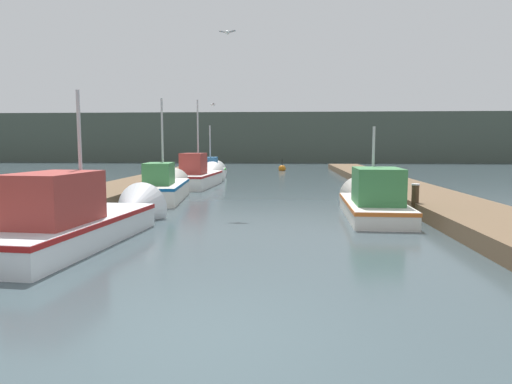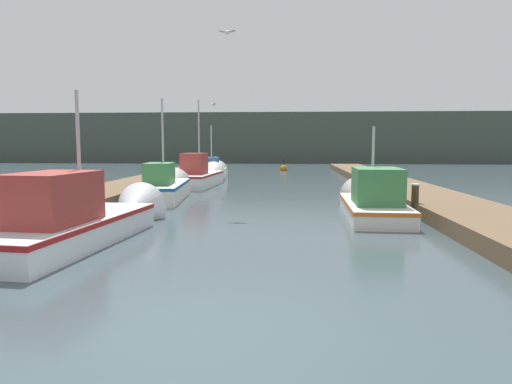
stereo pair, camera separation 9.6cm
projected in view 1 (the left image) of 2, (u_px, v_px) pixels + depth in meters
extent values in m
plane|color=#38474C|center=(199.00, 341.00, 5.05)|extent=(200.00, 200.00, 0.00)
cube|color=brown|center=(134.00, 186.00, 21.29)|extent=(2.53, 40.00, 0.42)
cube|color=brown|center=(399.00, 188.00, 20.53)|extent=(2.53, 40.00, 0.42)
cube|color=#424C42|center=(278.00, 138.00, 60.21)|extent=(120.00, 16.00, 5.82)
cube|color=silver|center=(74.00, 232.00, 9.75)|extent=(2.07, 5.28, 0.59)
cube|color=maroon|center=(73.00, 221.00, 9.73)|extent=(2.10, 5.31, 0.10)
cone|color=silver|center=(134.00, 211.00, 12.84)|extent=(1.62, 1.26, 1.53)
cube|color=#99332D|center=(54.00, 198.00, 9.03)|extent=(1.40, 2.03, 1.02)
cylinder|color=#B2B2B7|center=(80.00, 154.00, 9.96)|extent=(0.08, 0.08, 2.74)
cube|color=silver|center=(374.00, 209.00, 13.54)|extent=(1.79, 4.61, 0.48)
cube|color=orange|center=(374.00, 203.00, 13.52)|extent=(1.82, 4.64, 0.10)
cone|color=silver|center=(362.00, 198.00, 16.26)|extent=(1.57, 1.01, 1.53)
cube|color=#387A42|center=(377.00, 186.00, 12.90)|extent=(1.33, 1.83, 1.01)
cylinder|color=#B2B2B7|center=(373.00, 163.00, 13.74)|extent=(0.08, 0.08, 2.21)
cube|color=silver|center=(162.00, 192.00, 17.64)|extent=(2.06, 4.72, 0.68)
cube|color=#0C5191|center=(162.00, 184.00, 17.61)|extent=(2.09, 4.76, 0.10)
cone|color=silver|center=(172.00, 185.00, 20.35)|extent=(1.60, 1.03, 1.52)
cube|color=#387A42|center=(159.00, 174.00, 16.99)|extent=(1.12, 1.69, 0.80)
cylinder|color=#B2B2B7|center=(162.00, 141.00, 17.77)|extent=(0.08, 0.08, 3.25)
cube|color=silver|center=(197.00, 180.00, 23.25)|extent=(1.94, 5.06, 0.69)
cube|color=#A52323|center=(197.00, 174.00, 23.22)|extent=(1.97, 5.09, 0.10)
cone|color=silver|center=(210.00, 176.00, 26.33)|extent=(1.65, 1.35, 1.59)
cube|color=#99332D|center=(193.00, 164.00, 22.55)|extent=(1.15, 1.53, 1.03)
cylinder|color=#B2B2B7|center=(198.00, 137.00, 23.39)|extent=(0.08, 0.08, 3.72)
cube|color=silver|center=(210.00, 174.00, 28.31)|extent=(1.75, 3.68, 0.61)
cube|color=#1FC81C|center=(210.00, 170.00, 28.29)|extent=(1.78, 3.71, 0.10)
cone|color=silver|center=(214.00, 172.00, 30.59)|extent=(1.59, 0.99, 1.56)
cube|color=#2D6699|center=(209.00, 163.00, 27.79)|extent=(1.04, 1.22, 0.76)
cylinder|color=#B2B2B7|center=(210.00, 147.00, 28.41)|extent=(0.08, 0.08, 2.70)
cylinder|color=#473523|center=(415.00, 201.00, 13.63)|extent=(0.21, 0.21, 0.95)
cylinder|color=silver|center=(416.00, 184.00, 13.58)|extent=(0.25, 0.25, 0.04)
cylinder|color=#473523|center=(386.00, 185.00, 18.31)|extent=(0.30, 0.30, 1.09)
cylinder|color=silver|center=(386.00, 171.00, 18.26)|extent=(0.35, 0.35, 0.04)
sphere|color=#BF6513|center=(282.00, 169.00, 37.21)|extent=(0.59, 0.59, 0.59)
cylinder|color=black|center=(282.00, 162.00, 37.15)|extent=(0.06, 0.06, 0.50)
ellipsoid|color=white|center=(213.00, 105.00, 23.65)|extent=(0.31, 0.22, 0.12)
cube|color=gray|center=(213.00, 104.00, 23.51)|extent=(0.20, 0.30, 0.07)
cube|color=gray|center=(213.00, 104.00, 23.78)|extent=(0.20, 0.30, 0.07)
ellipsoid|color=white|center=(227.00, 32.00, 15.00)|extent=(0.17, 0.29, 0.12)
cube|color=gray|center=(232.00, 32.00, 14.97)|extent=(0.28, 0.15, 0.07)
cube|color=gray|center=(223.00, 32.00, 15.02)|extent=(0.28, 0.15, 0.07)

